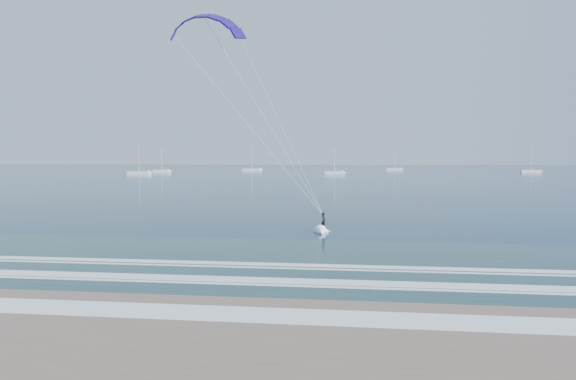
# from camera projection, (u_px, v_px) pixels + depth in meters

# --- Properties ---
(ground) EXTENTS (900.00, 900.00, 0.00)m
(ground) POSITION_uv_depth(u_px,v_px,m) (163.00, 310.00, 21.59)
(ground) COLOR #083048
(ground) RESTS_ON ground
(kitesurfer_rig) EXTENTS (13.50, 8.25, 18.38)m
(kitesurfer_rig) POSITION_uv_depth(u_px,v_px,m) (267.00, 122.00, 41.47)
(kitesurfer_rig) COLOR orange
(kitesurfer_rig) RESTS_ON ground
(sailboat_0) EXTENTS (8.94, 2.40, 12.13)m
(sailboat_0) POSITION_uv_depth(u_px,v_px,m) (139.00, 173.00, 199.03)
(sailboat_0) COLOR silver
(sailboat_0) RESTS_ON ground
(sailboat_1) EXTENTS (7.32, 2.40, 10.24)m
(sailboat_1) POSITION_uv_depth(u_px,v_px,m) (162.00, 171.00, 223.18)
(sailboat_1) COLOR silver
(sailboat_1) RESTS_ON ground
(sailboat_2) EXTENTS (9.27, 2.40, 12.42)m
(sailboat_2) POSITION_uv_depth(u_px,v_px,m) (252.00, 170.00, 250.33)
(sailboat_2) COLOR silver
(sailboat_2) RESTS_ON ground
(sailboat_3) EXTENTS (7.43, 2.40, 10.49)m
(sailboat_3) POSITION_uv_depth(u_px,v_px,m) (334.00, 172.00, 201.19)
(sailboat_3) COLOR silver
(sailboat_3) RESTS_ON ground
(sailboat_4) EXTENTS (7.92, 2.40, 10.88)m
(sailboat_4) POSITION_uv_depth(u_px,v_px,m) (394.00, 169.00, 261.53)
(sailboat_4) COLOR silver
(sailboat_4) RESTS_ON ground
(sailboat_5) EXTENTS (8.30, 2.40, 11.39)m
(sailboat_5) POSITION_uv_depth(u_px,v_px,m) (531.00, 171.00, 222.28)
(sailboat_5) COLOR silver
(sailboat_5) RESTS_ON ground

